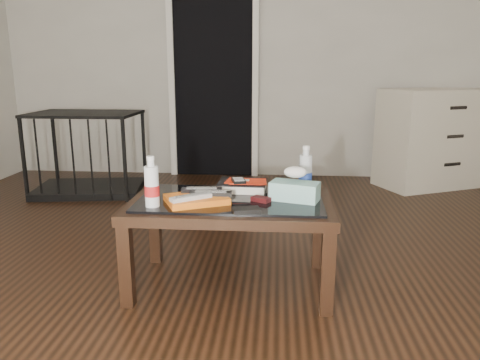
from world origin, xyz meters
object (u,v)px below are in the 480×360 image
Objects in this scene: water_bottle_right at (306,169)px; pet_crate at (88,167)px; dresser at (444,138)px; water_bottle_left at (152,181)px; textbook at (242,186)px; tissue_box at (295,191)px; coffee_table at (231,211)px.

pet_crate is at bearing 139.78° from water_bottle_right.
water_bottle_left is at bearing -155.51° from dresser.
water_bottle_right is at bearing 4.35° from textbook.
water_bottle_right is at bearing -148.19° from dresser.
water_bottle_left is at bearing -154.78° from water_bottle_right.
textbook is at bearing 164.30° from tissue_box.
textbook is 1.05× the size of water_bottle_left.
tissue_box is at bearing -30.04° from textbook.
pet_crate is 2.48m from tissue_box.
water_bottle_left is (-2.13, -2.44, 0.13)m from dresser.
water_bottle_left reaches higher than textbook.
textbook is at bearing 74.61° from coffee_table.
tissue_box is (1.76, -1.72, 0.28)m from pet_crate.
water_bottle_right is at bearing -48.66° from pet_crate.
tissue_box is (0.31, -0.00, 0.11)m from coffee_table.
textbook is 0.32m from tissue_box.
textbook is at bearing -153.81° from dresser.
water_bottle_right is (0.72, 0.34, 0.00)m from water_bottle_left.
pet_crate is at bearing 152.54° from tissue_box.
dresser is at bearing 53.16° from textbook.
dresser is 2.73m from textbook.
water_bottle_right is (0.37, 0.18, 0.18)m from coffee_table.
textbook is at bearing -54.52° from pet_crate.
pet_crate is 4.25× the size of tissue_box.
water_bottle_left and water_bottle_right have the same top height.
coffee_table is 4.00× the size of textbook.
tissue_box is at bearing -52.79° from pet_crate.
dresser reaches higher than textbook.
dresser is 5.20× the size of textbook.
water_bottle_left is at bearing -149.63° from tissue_box.
coffee_table is 2.89m from dresser.
textbook is 1.09× the size of tissue_box.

